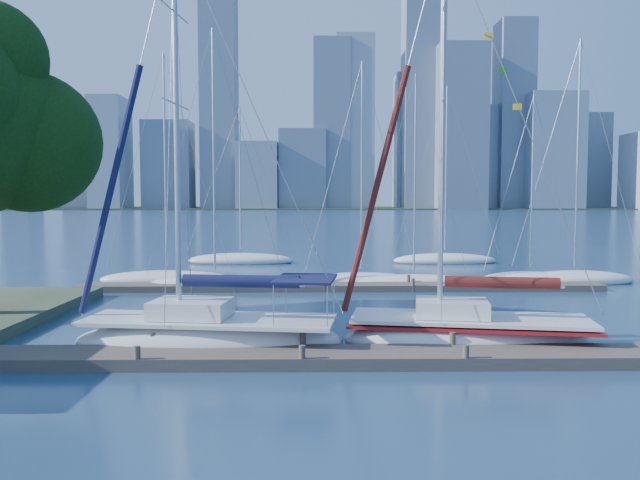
{
  "coord_description": "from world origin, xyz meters",
  "views": [
    {
      "loc": [
        0.3,
        -19.58,
        5.25
      ],
      "look_at": [
        0.61,
        4.0,
        3.69
      ],
      "focal_mm": 35.0,
      "sensor_mm": 36.0,
      "label": 1
    }
  ],
  "objects": [
    {
      "name": "far_shore",
      "position": [
        0.0,
        320.0,
        0.0
      ],
      "size": [
        800.0,
        100.0,
        1.5
      ],
      "primitive_type": "cube",
      "color": "#38472D",
      "rests_on": "ground"
    },
    {
      "name": "far_dock",
      "position": [
        2.0,
        16.0,
        0.18
      ],
      "size": [
        30.0,
        1.8,
        0.36
      ],
      "primitive_type": "cube",
      "color": "#443B32",
      "rests_on": "ground"
    },
    {
      "name": "near_dock",
      "position": [
        0.0,
        0.0,
        0.2
      ],
      "size": [
        26.0,
        2.0,
        0.4
      ],
      "primitive_type": "cube",
      "color": "#443B32",
      "rests_on": "ground"
    },
    {
      "name": "bg_boat_3",
      "position": [
        6.49,
        17.86,
        0.24
      ],
      "size": [
        7.95,
        5.1,
        12.96
      ],
      "rotation": [
        0.0,
        0.0,
        0.43
      ],
      "color": "silver",
      "rests_on": "ground"
    },
    {
      "name": "bg_boat_1",
      "position": [
        -5.4,
        16.94,
        0.29
      ],
      "size": [
        7.98,
        2.98,
        15.39
      ],
      "rotation": [
        0.0,
        0.0,
        0.09
      ],
      "color": "silver",
      "rests_on": "ground"
    },
    {
      "name": "bg_boat_2",
      "position": [
        3.35,
        18.51,
        0.27
      ],
      "size": [
        7.19,
        3.11,
        13.87
      ],
      "rotation": [
        0.0,
        0.0,
        0.14
      ],
      "color": "silver",
      "rests_on": "ground"
    },
    {
      "name": "bg_boat_5",
      "position": [
        16.67,
        18.78,
        0.3
      ],
      "size": [
        7.85,
        4.47,
        15.33
      ],
      "rotation": [
        0.0,
        0.0,
        -0.3
      ],
      "color": "silver",
      "rests_on": "ground"
    },
    {
      "name": "bg_boat_0",
      "position": [
        -8.75,
        19.17,
        0.28
      ],
      "size": [
        8.72,
        4.27,
        14.5
      ],
      "rotation": [
        0.0,
        0.0,
        -0.24
      ],
      "color": "silver",
      "rests_on": "ground"
    },
    {
      "name": "ground",
      "position": [
        0.0,
        0.0,
        0.0
      ],
      "size": [
        700.0,
        700.0,
        0.0
      ],
      "primitive_type": "plane",
      "color": "#182B4E",
      "rests_on": "ground"
    },
    {
      "name": "sailboat_maroon",
      "position": [
        5.89,
        2.28,
        1.17
      ],
      "size": [
        9.35,
        4.41,
        15.34
      ],
      "rotation": [
        0.0,
        0.0,
        -0.17
      ],
      "color": "silver",
      "rests_on": "ground"
    },
    {
      "name": "bg_boat_7",
      "position": [
        11.19,
        30.97,
        0.29
      ],
      "size": [
        8.73,
        5.2,
        14.66
      ],
      "rotation": [
        0.0,
        0.0,
        -0.36
      ],
      "color": "silver",
      "rests_on": "ground"
    },
    {
      "name": "bg_boat_4",
      "position": [
        13.9,
        18.78,
        0.26
      ],
      "size": [
        6.62,
        3.45,
        11.96
      ],
      "rotation": [
        0.0,
        0.0,
        0.21
      ],
      "color": "silver",
      "rests_on": "ground"
    },
    {
      "name": "bg_boat_6",
      "position": [
        -5.49,
        31.05,
        0.28
      ],
      "size": [
        8.87,
        3.84,
        13.0
      ],
      "rotation": [
        0.0,
        0.0,
        0.16
      ],
      "color": "silver",
      "rests_on": "ground"
    },
    {
      "name": "sailboat_navy",
      "position": [
        -3.27,
        1.96,
        1.13
      ],
      "size": [
        9.68,
        4.21,
        15.21
      ],
      "rotation": [
        0.0,
        0.0,
        -0.12
      ],
      "color": "silver",
      "rests_on": "ground"
    },
    {
      "name": "skyline",
      "position": [
        24.23,
        290.35,
        35.81
      ],
      "size": [
        502.49,
        51.31,
        112.81
      ],
      "color": "slate",
      "rests_on": "ground"
    }
  ]
}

